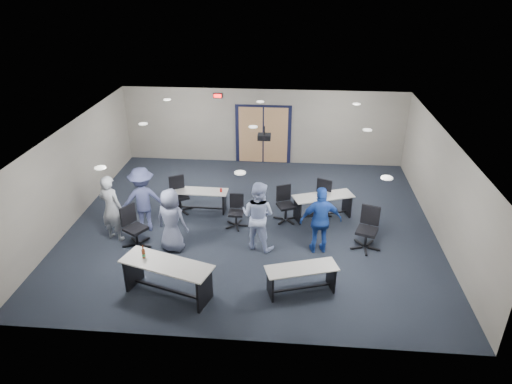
# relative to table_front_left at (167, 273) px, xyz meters

# --- Properties ---
(floor) EXTENTS (10.00, 10.00, 0.00)m
(floor) POSITION_rel_table_front_left_xyz_m (1.54, 3.25, -0.57)
(floor) COLOR black
(floor) RESTS_ON ground
(back_wall) EXTENTS (10.00, 0.04, 2.70)m
(back_wall) POSITION_rel_table_front_left_xyz_m (1.54, 7.75, 0.78)
(back_wall) COLOR gray
(back_wall) RESTS_ON floor
(front_wall) EXTENTS (10.00, 0.04, 2.70)m
(front_wall) POSITION_rel_table_front_left_xyz_m (1.54, -1.25, 0.78)
(front_wall) COLOR gray
(front_wall) RESTS_ON floor
(left_wall) EXTENTS (0.04, 9.00, 2.70)m
(left_wall) POSITION_rel_table_front_left_xyz_m (-3.46, 3.25, 0.78)
(left_wall) COLOR gray
(left_wall) RESTS_ON floor
(right_wall) EXTENTS (0.04, 9.00, 2.70)m
(right_wall) POSITION_rel_table_front_left_xyz_m (6.54, 3.25, 0.78)
(right_wall) COLOR gray
(right_wall) RESTS_ON floor
(ceiling) EXTENTS (10.00, 9.00, 0.04)m
(ceiling) POSITION_rel_table_front_left_xyz_m (1.54, 3.25, 2.13)
(ceiling) COLOR silver
(ceiling) RESTS_ON back_wall
(double_door) EXTENTS (2.00, 0.07, 2.20)m
(double_door) POSITION_rel_table_front_left_xyz_m (1.54, 7.71, 0.48)
(double_door) COLOR black
(double_door) RESTS_ON back_wall
(exit_sign) EXTENTS (0.32, 0.07, 0.18)m
(exit_sign) POSITION_rel_table_front_left_xyz_m (-0.06, 7.69, 1.88)
(exit_sign) COLOR black
(exit_sign) RESTS_ON back_wall
(ceiling_projector) EXTENTS (0.35, 0.32, 0.37)m
(ceiling_projector) POSITION_rel_table_front_left_xyz_m (1.84, 3.75, 1.83)
(ceiling_projector) COLOR black
(ceiling_projector) RESTS_ON ceiling
(ceiling_can_lights) EXTENTS (6.24, 5.74, 0.02)m
(ceiling_can_lights) POSITION_rel_table_front_left_xyz_m (1.54, 3.50, 2.10)
(ceiling_can_lights) COLOR silver
(ceiling_can_lights) RESTS_ON ceiling
(table_front_left) EXTENTS (2.14, 1.26, 1.13)m
(table_front_left) POSITION_rel_table_front_left_xyz_m (0.00, 0.00, 0.00)
(table_front_left) COLOR #BBB7B0
(table_front_left) RESTS_ON floor
(table_front_right) EXTENTS (1.66, 0.97, 0.64)m
(table_front_right) POSITION_rel_table_front_left_xyz_m (2.91, 0.34, -0.13)
(table_front_right) COLOR #BBB7B0
(table_front_right) RESTS_ON floor
(table_back_left) EXTENTS (1.60, 0.56, 0.75)m
(table_back_left) POSITION_rel_table_front_left_xyz_m (-0.02, 3.86, -0.13)
(table_back_left) COLOR #BBB7B0
(table_back_left) RESTS_ON floor
(table_back_right) EXTENTS (1.80, 1.12, 0.69)m
(table_back_right) POSITION_rel_table_front_left_xyz_m (3.53, 3.74, -0.10)
(table_back_right) COLOR #BBB7B0
(table_back_right) RESTS_ON floor
(chair_back_a) EXTENTS (0.91, 0.91, 1.07)m
(chair_back_a) POSITION_rel_table_front_left_xyz_m (-0.62, 3.75, -0.04)
(chair_back_a) COLOR black
(chair_back_a) RESTS_ON floor
(chair_back_b) EXTENTS (0.58, 0.58, 0.92)m
(chair_back_b) POSITION_rel_table_front_left_xyz_m (1.13, 3.03, -0.11)
(chair_back_b) COLOR black
(chair_back_b) RESTS_ON floor
(chair_back_c) EXTENTS (0.84, 0.84, 1.02)m
(chair_back_c) POSITION_rel_table_front_left_xyz_m (2.49, 3.49, -0.06)
(chair_back_c) COLOR black
(chair_back_c) RESTS_ON floor
(chair_back_d) EXTENTS (0.87, 0.87, 1.05)m
(chair_back_d) POSITION_rel_table_front_left_xyz_m (3.47, 3.89, -0.05)
(chair_back_d) COLOR black
(chair_back_d) RESTS_ON floor
(chair_loose_left) EXTENTS (0.95, 0.95, 1.10)m
(chair_loose_left) POSITION_rel_table_front_left_xyz_m (-1.31, 1.84, -0.02)
(chair_loose_left) COLOR black
(chair_loose_left) RESTS_ON floor
(chair_loose_right) EXTENTS (0.91, 0.91, 1.13)m
(chair_loose_right) POSITION_rel_table_front_left_xyz_m (4.56, 2.22, -0.01)
(chair_loose_right) COLOR black
(chair_loose_right) RESTS_ON floor
(person_gray) EXTENTS (0.77, 0.62, 1.83)m
(person_gray) POSITION_rel_table_front_left_xyz_m (-2.00, 2.13, 0.35)
(person_gray) COLOR #9FA4AD
(person_gray) RESTS_ON floor
(person_plaid) EXTENTS (0.93, 0.73, 1.68)m
(person_plaid) POSITION_rel_table_front_left_xyz_m (-0.33, 1.78, 0.27)
(person_plaid) COLOR slate
(person_plaid) RESTS_ON floor
(person_lightblue) EXTENTS (1.08, 0.97, 1.83)m
(person_lightblue) POSITION_rel_table_front_left_xyz_m (1.81, 2.07, 0.35)
(person_lightblue) COLOR #BCCCF9
(person_lightblue) RESTS_ON floor
(person_navy) EXTENTS (1.10, 0.59, 1.78)m
(person_navy) POSITION_rel_table_front_left_xyz_m (3.37, 2.01, 0.32)
(person_navy) COLOR #1C409C
(person_navy) RESTS_ON floor
(person_back) EXTENTS (1.34, 1.02, 1.83)m
(person_back) POSITION_rel_table_front_left_xyz_m (-1.33, 2.68, 0.35)
(person_back) COLOR #434A79
(person_back) RESTS_ON floor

